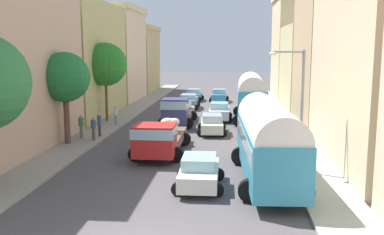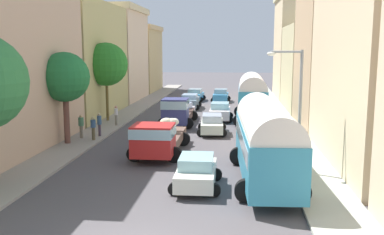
{
  "view_description": "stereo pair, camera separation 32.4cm",
  "coord_description": "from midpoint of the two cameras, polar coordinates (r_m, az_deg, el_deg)",
  "views": [
    {
      "loc": [
        2.93,
        -12.6,
        6.43
      ],
      "look_at": [
        0.0,
        19.77,
        1.23
      ],
      "focal_mm": 40.66,
      "sensor_mm": 36.0,
      "label": 1
    },
    {
      "loc": [
        3.26,
        -12.57,
        6.43
      ],
      "look_at": [
        0.0,
        19.77,
        1.23
      ],
      "focal_mm": 40.66,
      "sensor_mm": 36.0,
      "label": 2
    }
  ],
  "objects": [
    {
      "name": "ground_plane",
      "position": [
        40.22,
        0.7,
        -0.11
      ],
      "size": [
        154.0,
        154.0,
        0.0
      ],
      "primitive_type": "plane",
      "color": "#4E4A4D"
    },
    {
      "name": "car_5",
      "position": [
        38.9,
        3.36,
        0.77
      ],
      "size": [
        2.38,
        3.77,
        1.63
      ],
      "color": "silver",
      "rests_on": "ground"
    },
    {
      "name": "pedestrian_3",
      "position": [
        32.03,
        -12.33,
        -0.79
      ],
      "size": [
        0.44,
        0.44,
        1.81
      ],
      "color": "#4A3B4C",
      "rests_on": "ground"
    },
    {
      "name": "sidewalk_left",
      "position": [
        41.4,
        -9.35,
        0.13
      ],
      "size": [
        2.5,
        70.0,
        0.14
      ],
      "primitive_type": "cube",
      "color": "gray",
      "rests_on": "ground"
    },
    {
      "name": "building_right_1",
      "position": [
        25.7,
        22.63,
        5.4
      ],
      "size": [
        4.52,
        13.42,
        10.18
      ],
      "color": "beige",
      "rests_on": "ground"
    },
    {
      "name": "roadside_tree_2",
      "position": [
        38.43,
        -11.53,
        6.83
      ],
      "size": [
        3.74,
        3.74,
        6.92
      ],
      "color": "brown",
      "rests_on": "ground"
    },
    {
      "name": "cargo_truck_1",
      "position": [
        35.93,
        -2.22,
        0.83
      ],
      "size": [
        2.91,
        6.55,
        2.47
      ],
      "color": "navy",
      "rests_on": "ground"
    },
    {
      "name": "building_left_3",
      "position": [
        54.57,
        -10.34,
        8.22
      ],
      "size": [
        6.39,
        10.87,
        11.41
      ],
      "color": "beige",
      "rests_on": "ground"
    },
    {
      "name": "car_4",
      "position": [
        32.94,
        2.36,
        -0.85
      ],
      "size": [
        2.34,
        4.05,
        1.48
      ],
      "color": "beige",
      "rests_on": "ground"
    },
    {
      "name": "building_left_1",
      "position": [
        29.45,
        -24.19,
        8.14
      ],
      "size": [
        6.01,
        13.86,
        12.63
      ],
      "color": "tan",
      "rests_on": "ground"
    },
    {
      "name": "pedestrian_1",
      "position": [
        30.69,
        -13.1,
        -1.29
      ],
      "size": [
        0.49,
        0.49,
        1.79
      ],
      "color": "brown",
      "rests_on": "ground"
    },
    {
      "name": "car_6",
      "position": [
        52.74,
        3.41,
        2.92
      ],
      "size": [
        2.36,
        3.7,
        1.55
      ],
      "color": "#398ECC",
      "rests_on": "ground"
    },
    {
      "name": "building_right_2",
      "position": [
        36.97,
        17.64,
        8.55
      ],
      "size": [
        5.37,
        9.27,
        12.65
      ],
      "color": "tan",
      "rests_on": "ground"
    },
    {
      "name": "building_left_2",
      "position": [
        42.41,
        -14.95,
        7.26
      ],
      "size": [
        5.83,
        13.51,
        10.6
      ],
      "color": "tan",
      "rests_on": "ground"
    },
    {
      "name": "car_3",
      "position": [
        20.28,
        0.49,
        -7.13
      ],
      "size": [
        2.36,
        3.84,
        1.51
      ],
      "color": "silver",
      "rests_on": "ground"
    },
    {
      "name": "cargo_truck_0",
      "position": [
        26.02,
        -4.63,
        -2.6
      ],
      "size": [
        3.2,
        7.25,
        2.2
      ],
      "color": "red",
      "rests_on": "ground"
    },
    {
      "name": "car_1",
      "position": [
        46.65,
        -0.66,
        2.15
      ],
      "size": [
        2.36,
        4.28,
        1.56
      ],
      "color": "slate",
      "rests_on": "ground"
    },
    {
      "name": "sidewalk_right",
      "position": [
        40.3,
        11.03,
        -0.16
      ],
      "size": [
        2.5,
        70.0,
        0.14
      ],
      "primitive_type": "cube",
      "color": "#A7AA9E",
      "rests_on": "ground"
    },
    {
      "name": "car_2",
      "position": [
        53.54,
        0.02,
        2.99
      ],
      "size": [
        2.51,
        3.72,
        1.48
      ],
      "color": "#3B90C4",
      "rests_on": "ground"
    },
    {
      "name": "pedestrian_0",
      "position": [
        36.19,
        -10.24,
        0.38
      ],
      "size": [
        0.41,
        0.41,
        1.77
      ],
      "color": "gray",
      "rests_on": "ground"
    },
    {
      "name": "building_left_4",
      "position": [
        65.53,
        -7.0,
        7.66
      ],
      "size": [
        4.75,
        10.65,
        9.67
      ],
      "color": "tan",
      "rests_on": "ground"
    },
    {
      "name": "roadside_tree_1",
      "position": [
        29.69,
        -16.63,
        5.03
      ],
      "size": [
        3.27,
        3.27,
        6.2
      ],
      "color": "brown",
      "rests_on": "ground"
    },
    {
      "name": "building_right_3",
      "position": [
        47.25,
        15.26,
        6.28
      ],
      "size": [
        5.58,
        10.6,
        8.75
      ],
      "color": "#C9BC8B",
      "rests_on": "ground"
    },
    {
      "name": "building_right_4",
      "position": [
        58.12,
        13.21,
        9.11
      ],
      "size": [
        5.59,
        10.62,
        13.31
      ],
      "color": "beige",
      "rests_on": "ground"
    },
    {
      "name": "car_0",
      "position": [
        39.91,
        -1.59,
        0.9
      ],
      "size": [
        2.51,
        3.88,
        1.47
      ],
      "color": "silver",
      "rests_on": "ground"
    },
    {
      "name": "parked_bus_0",
      "position": [
        21.2,
        9.5,
        -2.66
      ],
      "size": [
        3.5,
        9.66,
        3.9
      ],
      "color": "teal",
      "rests_on": "ground"
    },
    {
      "name": "streetlamp_near",
      "position": [
        22.48,
        13.22,
        2.17
      ],
      "size": [
        1.8,
        0.28,
        6.35
      ],
      "color": "gray",
      "rests_on": "ground"
    },
    {
      "name": "pedestrian_2",
      "position": [
        31.59,
        -14.62,
        -1.05
      ],
      "size": [
        0.5,
        0.5,
        1.81
      ],
      "color": "#766B5C",
      "rests_on": "ground"
    },
    {
      "name": "parked_bus_1",
      "position": [
        38.57,
        7.56,
        2.9
      ],
      "size": [
        3.3,
        8.57,
        4.18
      ],
      "color": "teal",
      "rests_on": "ground"
    }
  ]
}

